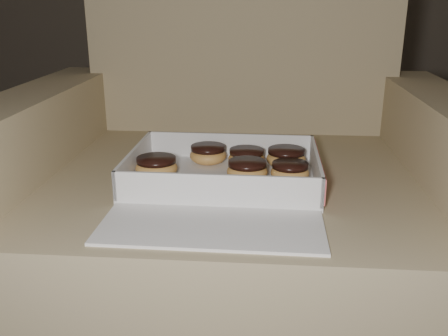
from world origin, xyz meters
TOP-DOWN VIEW (x-y plane):
  - armchair at (0.87, 0.53)m, footprint 0.98×0.82m
  - bakery_box at (0.86, 0.36)m, footprint 0.36×0.42m
  - donut_a at (0.82, 0.48)m, footprint 0.08×0.08m
  - donut_b at (0.99, 0.39)m, footprint 0.07×0.07m
  - donut_c at (0.98, 0.47)m, footprint 0.08×0.08m
  - donut_d at (0.90, 0.46)m, footprint 0.07×0.07m
  - donut_e at (0.73, 0.39)m, footprint 0.08×0.08m
  - donut_f at (0.91, 0.38)m, footprint 0.08×0.08m
  - crumb_a at (0.78, 0.34)m, footprint 0.01×0.01m
  - crumb_b at (0.91, 0.32)m, footprint 0.01×0.01m
  - crumb_c at (0.92, 0.38)m, footprint 0.01×0.01m

SIDE VIEW (x-z plane):
  - armchair at x=0.87m, z-range -0.19..0.83m
  - crumb_a at x=0.78m, z-range 0.46..0.47m
  - crumb_b at x=0.91m, z-range 0.46..0.47m
  - crumb_c at x=0.92m, z-range 0.46..0.47m
  - bakery_box at x=0.86m, z-range 0.44..0.50m
  - donut_b at x=0.99m, z-range 0.46..0.50m
  - donut_d at x=0.90m, z-range 0.47..0.50m
  - donut_a at x=0.82m, z-range 0.47..0.50m
  - donut_f at x=0.91m, z-range 0.47..0.50m
  - donut_c at x=0.98m, z-range 0.47..0.51m
  - donut_e at x=0.73m, z-range 0.47..0.51m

